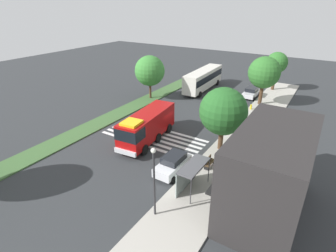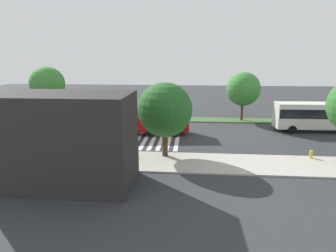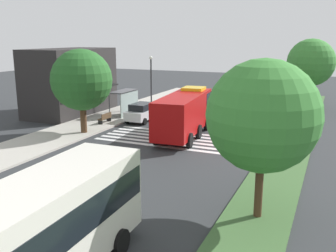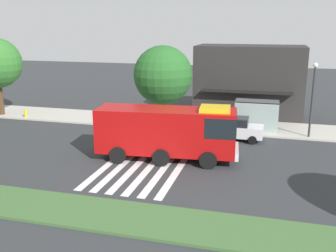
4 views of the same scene
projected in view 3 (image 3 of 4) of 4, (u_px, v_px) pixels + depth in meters
name	position (u px, v px, depth m)	size (l,w,h in m)	color
ground_plane	(169.00, 145.00, 28.61)	(120.00, 120.00, 0.00)	#2D3033
sidewalk	(67.00, 132.00, 32.20)	(60.00, 4.85, 0.14)	#ADA89E
median_strip	(284.00, 158.00, 25.35)	(60.00, 3.00, 0.14)	#3D6033
crosswalk	(178.00, 140.00, 30.22)	(4.95, 12.30, 0.01)	silver
fire_truck	(185.00, 112.00, 30.98)	(9.36, 3.52, 3.65)	#A50C0C
parked_car_mid	(143.00, 112.00, 36.61)	(4.24, 2.07, 1.75)	silver
transit_bus	(4.00, 252.00, 10.53)	(11.88, 3.10, 3.59)	silver
bus_stop_shelter	(126.00, 98.00, 38.72)	(3.50, 1.40, 2.46)	#4C4C51
bench_near_shelter	(105.00, 118.00, 35.45)	(1.60, 0.50, 0.90)	#4C3823
street_lamp	(151.00, 78.00, 41.72)	(0.36, 0.36, 5.73)	#2D2D30
storefront_building	(71.00, 82.00, 39.78)	(10.01, 5.81, 6.72)	#282626
sidewalk_tree_center	(82.00, 80.00, 31.00)	(4.96, 4.96, 6.84)	#47301E
median_tree_far_west	(263.00, 116.00, 16.04)	(4.80, 4.80, 6.92)	#47301E
median_tree_west	(311.00, 63.00, 41.70)	(5.13, 5.13, 7.59)	#513823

